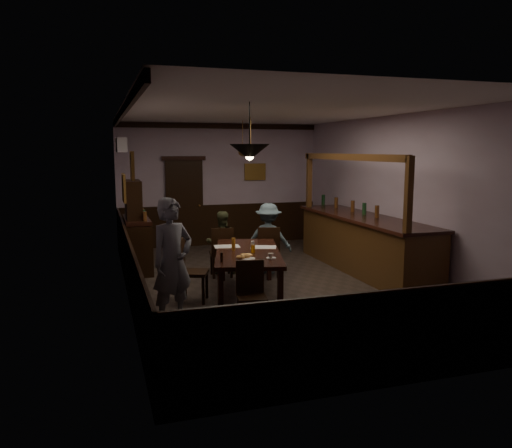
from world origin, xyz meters
name	(u,v)px	position (x,y,z in m)	size (l,w,h in m)	color
room	(274,200)	(0.00, 0.00, 1.50)	(5.01, 8.01, 3.01)	#2D2621
dining_table	(248,255)	(-0.65, -0.59, 0.69)	(1.52, 2.38, 0.75)	black
chair_far_left	(222,250)	(-0.75, 0.75, 0.51)	(0.44, 0.44, 0.94)	black
chair_far_right	(269,249)	(0.10, 0.53, 0.52)	(0.53, 0.53, 0.95)	black
chair_near	(251,291)	(-0.99, -1.88, 0.48)	(0.43, 0.43, 0.88)	black
chair_side	(188,268)	(-1.60, -0.54, 0.54)	(0.55, 0.55, 0.98)	black
person_standing	(172,262)	(-1.98, -1.54, 0.86)	(0.63, 0.41, 1.73)	slate
person_seated_left	(221,243)	(-0.70, 1.02, 0.60)	(0.59, 0.46, 1.21)	#41462A
person_seated_right	(268,239)	(0.18, 0.79, 0.67)	(0.87, 0.50, 1.35)	#4C626D
newspaper_left	(227,246)	(-0.88, -0.14, 0.75)	(0.42, 0.30, 0.01)	silver
newspaper_right	(263,247)	(-0.32, -0.38, 0.75)	(0.42, 0.30, 0.01)	silver
napkin	(247,255)	(-0.74, -0.85, 0.75)	(0.15, 0.15, 0.00)	#FFBF5D
saucer	(271,258)	(-0.47, -1.21, 0.76)	(0.15, 0.15, 0.01)	white
coffee_cup	(271,256)	(-0.49, -1.24, 0.80)	(0.08, 0.08, 0.07)	white
pastry_plate	(248,259)	(-0.82, -1.16, 0.76)	(0.22, 0.22, 0.01)	white
pastry_ring_a	(241,257)	(-0.92, -1.14, 0.79)	(0.13, 0.13, 0.04)	#C68C47
pastry_ring_b	(246,256)	(-0.82, -1.09, 0.79)	(0.13, 0.13, 0.04)	#C68C47
soda_can	(253,249)	(-0.60, -0.73, 0.81)	(0.07, 0.07, 0.12)	orange
beer_glass	(234,244)	(-0.85, -0.45, 0.85)	(0.06, 0.06, 0.20)	#BF721E
water_glass	(253,246)	(-0.56, -0.55, 0.82)	(0.06, 0.06, 0.15)	silver
pepper_mill	(222,257)	(-1.23, -1.22, 0.82)	(0.04, 0.04, 0.14)	black
sideboard	(136,235)	(-2.21, 1.77, 0.71)	(0.48, 1.34, 1.77)	black
bar_counter	(363,242)	(1.99, 0.41, 0.58)	(0.94, 4.05, 2.28)	#452912
door_back	(185,204)	(-0.90, 3.95, 1.05)	(0.90, 0.06, 2.10)	black
ac_unit	(121,145)	(-2.38, 2.90, 2.45)	(0.20, 0.85, 0.30)	white
picture_left_small	(132,166)	(-2.46, -1.60, 2.15)	(0.04, 0.28, 0.36)	olive
picture_left_large	(124,188)	(-2.46, 0.80, 1.70)	(0.04, 0.62, 0.48)	olive
picture_back	(255,172)	(0.90, 3.96, 1.80)	(0.55, 0.04, 0.42)	olive
pendant_iron	(250,152)	(-0.85, -1.37, 2.32)	(0.56, 0.56, 0.79)	black
pendant_brass_mid	(251,152)	(0.10, 1.71, 2.30)	(0.20, 0.20, 0.81)	#BF8C3F
pendant_brass_far	(243,152)	(0.30, 2.99, 2.30)	(0.20, 0.20, 0.81)	#BF8C3F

